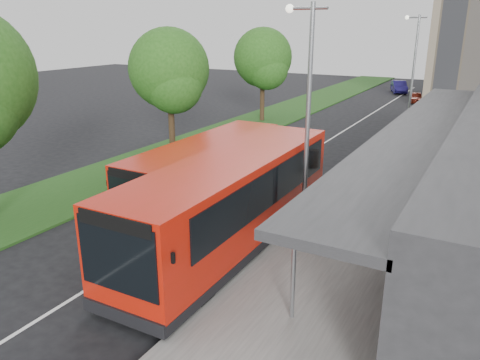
# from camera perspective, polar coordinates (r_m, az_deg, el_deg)

# --- Properties ---
(ground) EXTENTS (120.00, 120.00, 0.00)m
(ground) POSITION_cam_1_polar(r_m,az_deg,el_deg) (17.83, -7.56, -6.47)
(ground) COLOR black
(ground) RESTS_ON ground
(pavement) EXTENTS (5.00, 80.00, 0.15)m
(pavement) POSITION_cam_1_polar(r_m,az_deg,el_deg) (33.91, 21.99, 4.45)
(pavement) COLOR slate
(pavement) RESTS_ON ground
(grass_verge) EXTENTS (5.00, 80.00, 0.10)m
(grass_verge) POSITION_cam_1_polar(r_m,az_deg,el_deg) (37.67, 2.00, 7.01)
(grass_verge) COLOR #1A4215
(grass_verge) RESTS_ON ground
(lane_centre_line) EXTENTS (0.12, 70.00, 0.01)m
(lane_centre_line) POSITION_cam_1_polar(r_m,az_deg,el_deg) (30.48, 9.43, 3.97)
(lane_centre_line) COLOR silver
(lane_centre_line) RESTS_ON ground
(kerb_dashes) EXTENTS (0.12, 56.00, 0.01)m
(kerb_dashes) POSITION_cam_1_polar(r_m,az_deg,el_deg) (33.38, 17.15, 4.65)
(kerb_dashes) COLOR silver
(kerb_dashes) RESTS_ON ground
(tree_mid) EXTENTS (4.61, 4.61, 7.40)m
(tree_mid) POSITION_cam_1_polar(r_m,az_deg,el_deg) (27.79, -8.57, 12.65)
(tree_mid) COLOR black
(tree_mid) RESTS_ON ground
(tree_far) EXTENTS (4.59, 4.59, 7.36)m
(tree_far) POSITION_cam_1_polar(r_m,az_deg,el_deg) (37.98, 2.81, 14.25)
(tree_far) COLOR black
(tree_far) RESTS_ON ground
(lamp_post_near) EXTENTS (1.44, 0.28, 8.00)m
(lamp_post_near) POSITION_cam_1_polar(r_m,az_deg,el_deg) (16.17, 8.04, 8.49)
(lamp_post_near) COLOR gray
(lamp_post_near) RESTS_ON pavement
(lamp_post_far) EXTENTS (1.44, 0.28, 8.00)m
(lamp_post_far) POSITION_cam_1_polar(r_m,az_deg,el_deg) (35.45, 20.29, 12.84)
(lamp_post_far) COLOR gray
(lamp_post_far) RESTS_ON pavement
(bus_main) EXTENTS (3.09, 11.41, 3.22)m
(bus_main) POSITION_cam_1_polar(r_m,az_deg,el_deg) (16.15, -0.97, -2.64)
(bus_main) COLOR red
(bus_main) RESTS_ON ground
(bus_second) EXTENTS (2.63, 9.67, 2.73)m
(bus_second) POSITION_cam_1_polar(r_m,az_deg,el_deg) (20.40, -4.07, 1.09)
(bus_second) COLOR red
(bus_second) RESTS_ON ground
(litter_bin) EXTENTS (0.63, 0.63, 0.97)m
(litter_bin) POSITION_cam_1_polar(r_m,az_deg,el_deg) (24.46, 17.87, 1.29)
(litter_bin) COLOR #3B2518
(litter_bin) RESTS_ON pavement
(bollard) EXTENTS (0.22, 0.22, 1.13)m
(bollard) POSITION_cam_1_polar(r_m,az_deg,el_deg) (30.65, 19.02, 4.65)
(bollard) COLOR #FFAD0D
(bollard) RESTS_ON pavement
(car_near) EXTENTS (1.91, 3.39, 1.09)m
(car_near) POSITION_cam_1_polar(r_m,az_deg,el_deg) (51.16, 20.68, 9.42)
(car_near) COLOR #5C170D
(car_near) RESTS_ON ground
(car_far) EXTENTS (2.70, 4.38, 1.36)m
(car_far) POSITION_cam_1_polar(r_m,az_deg,el_deg) (58.20, 18.82, 10.70)
(car_far) COLOR navy
(car_far) RESTS_ON ground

